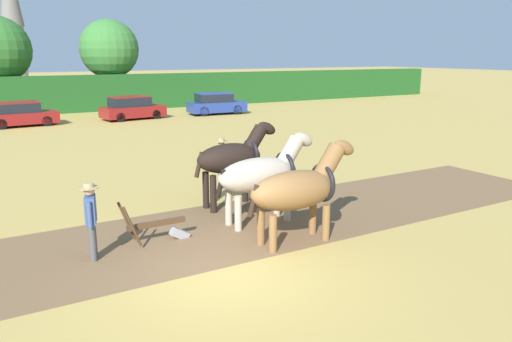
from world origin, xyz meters
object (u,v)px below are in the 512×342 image
Objects in this scene: parked_car_center_left at (132,108)px; draft_horse_lead_left at (299,189)px; tree_center at (109,49)px; parked_car_left at (20,115)px; farmer_at_plow at (91,215)px; plow at (162,228)px; draft_horse_trail_left at (233,158)px; church_spire at (11,15)px; parked_car_center at (216,104)px; farmer_beside_team at (222,159)px; draft_horse_lead_right at (262,174)px.

draft_horse_lead_left is at bearing -105.38° from parked_car_center_left.
parked_car_left is (-7.49, -8.11, -3.88)m from tree_center.
parked_car_center_left is (7.31, 22.43, -0.24)m from farmer_at_plow.
plow is 0.39× the size of parked_car_left.
parked_car_left is at bearing 99.54° from draft_horse_trail_left.
church_spire reaches higher than parked_car_center.
parked_car_center is at bearing 75.21° from farmer_at_plow.
plow is 0.39× the size of parked_car_center.
farmer_at_plow is at bearing -137.86° from farmer_beside_team.
draft_horse_trail_left is at bearing -88.85° from church_spire.
plow is (-1.63, -53.99, -8.19)m from church_spire.
church_spire is at bearing 90.51° from draft_horse_lead_right.
draft_horse_lead_left is 3.17m from draft_horse_trail_left.
plow is at bearing -149.50° from draft_horse_trail_left.
parked_car_left is at bearing 104.66° from farmer_at_plow.
plow is 22.87m from parked_car_center_left.
draft_horse_trail_left is 22.29m from parked_car_center.
draft_horse_lead_left is 5.24m from farmer_beside_team.
tree_center is 30.72m from draft_horse_lead_right.
parked_car_center is (11.73, 21.97, 0.41)m from plow.
church_spire is at bearing 95.38° from farmer_beside_team.
farmer_at_plow is (-8.07, -30.61, -3.61)m from tree_center.
draft_horse_lead_left is 0.71× the size of parked_car_left.
tree_center is 9.08m from parked_car_center_left.
draft_horse_lead_right reaches higher than parked_car_center.
draft_horse_trail_left is 4.70m from farmer_at_plow.
tree_center reaches higher than farmer_beside_team.
farmer_at_plow is (-4.28, -1.89, -0.43)m from draft_horse_trail_left.
farmer_at_plow is at bearing -170.74° from plow.
parked_car_left is at bearing 171.15° from parked_car_center_left.
parked_car_center is at bearing 65.39° from draft_horse_trail_left.
tree_center is 2.38× the size of draft_horse_lead_right.
farmer_beside_team is at bearing 83.03° from draft_horse_lead_left.
farmer_beside_team is at bearing -82.14° from parked_car_left.
parked_car_center is (5.26, -8.37, -3.85)m from tree_center.
parked_car_left is 0.97× the size of parked_car_center_left.
tree_center is at bearing -78.44° from church_spire.
parked_car_center reaches higher than parked_car_center_left.
draft_horse_lead_left is at bearing -89.83° from draft_horse_lead_right.
parked_car_center_left is 6.02m from parked_car_center.
draft_horse_trail_left is 3.30m from plow.
parked_car_center_left is (6.73, -0.08, 0.03)m from parked_car_left.
tree_center is at bearing 81.85° from draft_horse_trail_left.
farmer_at_plow is at bearing -116.24° from parked_car_center_left.
church_spire reaches higher than farmer_at_plow.
tree_center reaches higher than parked_car_center_left.
church_spire is at bearing 90.52° from draft_horse_trail_left.
parked_car_left is at bearing -132.71° from tree_center.
parked_car_left is (-3.74, 23.78, -0.56)m from draft_horse_lead_left.
tree_center is at bearing 42.08° from parked_car_left.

